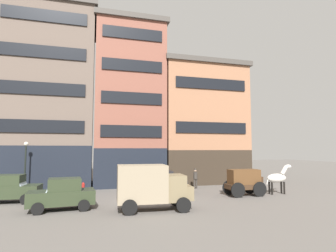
{
  "coord_description": "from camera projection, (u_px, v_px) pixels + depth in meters",
  "views": [
    {
      "loc": [
        -3.66,
        -18.33,
        3.56
      ],
      "look_at": [
        1.89,
        2.02,
        5.33
      ],
      "focal_mm": 29.14,
      "sensor_mm": 36.0,
      "label": 1
    }
  ],
  "objects": [
    {
      "name": "building_center_right",
      "position": [
        199.0,
        123.0,
        30.56
      ],
      "size": [
        9.43,
        7.47,
        12.82
      ],
      "color": "#33281E",
      "rests_on": "ground_plane"
    },
    {
      "name": "pedestrian_officer",
      "position": [
        195.0,
        178.0,
        24.54
      ],
      "size": [
        0.41,
        0.41,
        1.79
      ],
      "color": "#38332D",
      "rests_on": "ground_plane"
    },
    {
      "name": "draft_horse",
      "position": [
        278.0,
        178.0,
        21.63
      ],
      "size": [
        2.34,
        0.63,
        2.3
      ],
      "color": "beige",
      "rests_on": "ground_plane"
    },
    {
      "name": "building_far_left",
      "position": [
        49.0,
        96.0,
        26.65
      ],
      "size": [
        8.83,
        7.47,
        17.3
      ],
      "color": "black",
      "rests_on": "ground_plane"
    },
    {
      "name": "fire_hydrant_curbside",
      "position": [
        83.0,
        187.0,
        22.18
      ],
      "size": [
        0.24,
        0.24,
        0.83
      ],
      "color": "maroon",
      "rests_on": "ground_plane"
    },
    {
      "name": "sedan_dark",
      "position": [
        10.0,
        189.0,
        18.12
      ],
      "size": [
        3.8,
        2.07,
        1.83
      ],
      "color": "#2D3823",
      "rests_on": "ground_plane"
    },
    {
      "name": "delivery_truck_near",
      "position": [
        152.0,
        185.0,
        15.91
      ],
      "size": [
        4.44,
        2.35,
        2.62
      ],
      "color": "#7A6B4C",
      "rests_on": "ground_plane"
    },
    {
      "name": "ground_plane",
      "position": [
        149.0,
        202.0,
        18.29
      ],
      "size": [
        120.0,
        120.0,
        0.0
      ],
      "primitive_type": "plane",
      "color": "#605B56"
    },
    {
      "name": "building_center_left",
      "position": [
        128.0,
        104.0,
        28.62
      ],
      "size": [
        7.22,
        7.47,
        16.48
      ],
      "color": "black",
      "rests_on": "ground_plane"
    },
    {
      "name": "streetlamp_curbside",
      "position": [
        25.0,
        160.0,
        21.61
      ],
      "size": [
        0.32,
        0.32,
        4.12
      ],
      "color": "black",
      "rests_on": "ground_plane"
    },
    {
      "name": "sedan_parked_curb",
      "position": [
        62.0,
        194.0,
        15.95
      ],
      "size": [
        3.85,
        2.17,
        1.83
      ],
      "color": "#2D3823",
      "rests_on": "ground_plane"
    },
    {
      "name": "sedan_light",
      "position": [
        162.0,
        183.0,
        21.36
      ],
      "size": [
        3.85,
        2.18,
        1.83
      ],
      "color": "black",
      "rests_on": "ground_plane"
    },
    {
      "name": "cargo_wagon",
      "position": [
        245.0,
        180.0,
        20.85
      ],
      "size": [
        2.92,
        1.55,
        1.98
      ],
      "color": "#3D2819",
      "rests_on": "ground_plane"
    }
  ]
}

